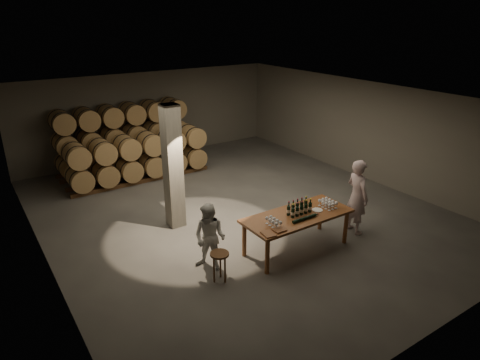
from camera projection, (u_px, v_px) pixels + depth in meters
room at (173, 168)px, 10.69m from camera, size 12.00×12.00×12.00m
tasting_table at (297, 219)px, 9.83m from camera, size 2.60×1.10×0.90m
barrel_stack_back at (123, 136)px, 14.93m from camera, size 4.70×0.95×2.31m
barrel_stack_front at (139, 156)px, 13.98m from camera, size 4.70×0.95×1.57m
bottle_cluster at (299, 209)px, 9.80m from camera, size 0.61×0.24×0.34m
lying_bottles at (305, 218)px, 9.53m from camera, size 0.75×0.08×0.08m
glass_cluster_left at (274, 221)px, 9.23m from camera, size 0.19×0.41×0.17m
glass_cluster_right at (328, 202)px, 10.13m from camera, size 0.30×0.41×0.17m
plate at (317, 210)px, 10.00m from camera, size 0.25×0.25×0.01m
notebook_near at (280, 230)px, 9.07m from camera, size 0.26×0.21×0.03m
notebook_corner at (268, 234)px, 8.91m from camera, size 0.28×0.34×0.03m
pen at (284, 231)px, 9.05m from camera, size 0.14×0.03×0.01m
stool at (220, 258)px, 8.73m from camera, size 0.39×0.39×0.66m
person_man at (357, 197)px, 10.60m from camera, size 0.55×0.76×1.91m
person_woman at (210, 237)px, 9.10m from camera, size 0.88×0.93×1.51m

